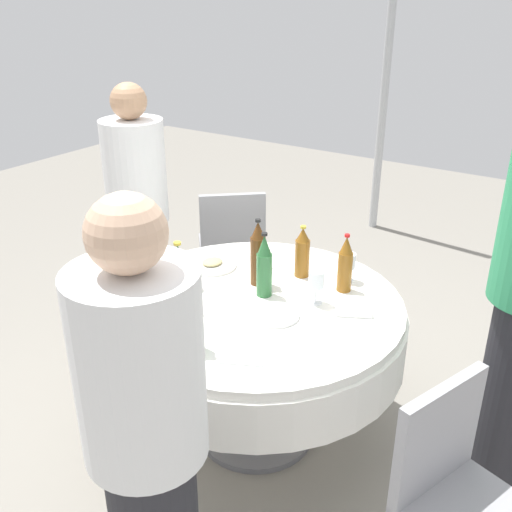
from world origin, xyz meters
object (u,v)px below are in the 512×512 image
object	(u,v)px
bottle_dark_green_right	(179,277)
wine_glass_rear	(169,276)
plate_front	(212,264)
wine_glass_east	(185,264)
chair_right	(458,490)
bottle_amber_inner	(345,265)
chair_left	(232,242)
person_near	(148,452)
person_inner	(139,218)
bottle_brown_east	(258,254)
wine_glass_right	(316,280)
bottle_green_south	(189,318)
dining_table	(256,330)
bottle_amber_near	(302,253)
bottle_green_rear	(263,267)
plate_west	(275,315)
wine_glass_left	(348,262)

from	to	relation	value
bottle_dark_green_right	wine_glass_rear	world-z (taller)	bottle_dark_green_right
wine_glass_rear	plate_front	size ratio (longest dim) A/B	0.60
wine_glass_east	chair_right	world-z (taller)	wine_glass_east
bottle_amber_inner	chair_left	bearing A→B (deg)	61.02
person_near	chair_left	size ratio (longest dim) A/B	1.82
person_near	person_inner	xyz separation A→B (m)	(1.34, 1.32, -0.02)
bottle_brown_east	wine_glass_right	world-z (taller)	bottle_brown_east
wine_glass_east	plate_front	size ratio (longest dim) A/B	0.68
bottle_dark_green_right	person_near	size ratio (longest dim) A/B	0.19
bottle_brown_east	bottle_green_south	bearing A→B (deg)	-172.24
bottle_green_south	wine_glass_rear	bearing A→B (deg)	51.64
chair_left	dining_table	bearing A→B (deg)	-90.00
wine_glass_east	person_near	distance (m)	1.15
bottle_brown_east	bottle_dark_green_right	bearing A→B (deg)	156.76
dining_table	wine_glass_right	size ratio (longest dim) A/B	8.56
person_inner	wine_glass_east	bearing A→B (deg)	-102.50
plate_front	chair_right	distance (m)	1.50
bottle_amber_near	person_near	size ratio (longest dim) A/B	0.16
wine_glass_rear	plate_front	xyz separation A→B (m)	(0.35, 0.03, -0.09)
bottle_green_rear	plate_front	xyz separation A→B (m)	(0.10, 0.36, -0.13)
bottle_brown_east	wine_glass_east	bearing A→B (deg)	129.45
bottle_green_rear	wine_glass_right	bearing A→B (deg)	-75.45
dining_table	person_near	world-z (taller)	person_near
person_inner	bottle_amber_inner	bearing A→B (deg)	-73.16
plate_front	chair_left	bearing A→B (deg)	29.40
person_near	chair_right	distance (m)	1.01
bottle_dark_green_right	wine_glass_right	bearing A→B (deg)	-53.30
wine_glass_right	chair_left	distance (m)	1.30
plate_west	dining_table	bearing A→B (deg)	64.21
wine_glass_rear	wine_glass_left	world-z (taller)	wine_glass_rear
wine_glass_right	wine_glass_east	bearing A→B (deg)	108.85
bottle_amber_near	wine_glass_east	world-z (taller)	bottle_amber_near
bottle_amber_inner	plate_front	bearing A→B (deg)	101.80
bottle_amber_inner	person_near	size ratio (longest dim) A/B	0.17
bottle_brown_east	wine_glass_east	xyz separation A→B (m)	(-0.21, 0.26, -0.03)
bottle_green_south	wine_glass_east	world-z (taller)	bottle_green_south
bottle_amber_inner	person_near	distance (m)	1.31
dining_table	plate_front	world-z (taller)	plate_front
bottle_brown_east	chair_left	bearing A→B (deg)	42.88
wine_glass_right	wine_glass_left	bearing A→B (deg)	-4.35
bottle_green_south	person_near	xyz separation A→B (m)	(-0.56, -0.31, -0.05)
dining_table	bottle_amber_near	distance (m)	0.42
bottle_dark_green_right	chair_left	xyz separation A→B (m)	(1.11, 0.53, -0.36)
bottle_brown_east	bottle_green_rear	world-z (taller)	bottle_brown_east
wine_glass_east	person_inner	bearing A→B (deg)	59.55
bottle_brown_east	bottle_dark_green_right	world-z (taller)	bottle_brown_east
bottle_brown_east	plate_front	xyz separation A→B (m)	(0.02, 0.28, -0.14)
plate_front	person_inner	bearing A→B (deg)	75.99
bottle_brown_east	chair_right	world-z (taller)	bottle_brown_east
bottle_amber_near	chair_right	bearing A→B (deg)	-124.90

